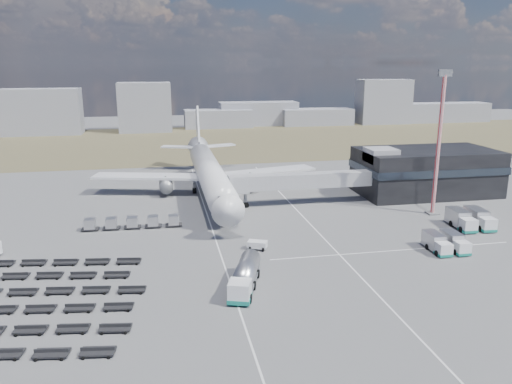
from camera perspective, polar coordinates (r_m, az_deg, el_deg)
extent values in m
plane|color=#565659|center=(82.05, -3.05, -5.93)|extent=(420.00, 420.00, 0.00)
cube|color=#4B482D|center=(188.65, -7.75, 5.67)|extent=(420.00, 90.00, 0.01)
cube|color=silver|center=(86.49, -4.84, -4.87)|extent=(0.25, 110.00, 0.01)
cube|color=silver|center=(90.03, 6.65, -4.12)|extent=(0.25, 110.00, 0.01)
cube|color=silver|center=(81.98, 15.46, -6.48)|extent=(40.00, 0.25, 0.01)
cube|color=black|center=(118.33, 18.85, 2.22)|extent=(30.00, 16.00, 10.00)
cube|color=#262D38|center=(118.10, 18.89, 2.79)|extent=(30.40, 16.40, 1.60)
cube|color=#939399|center=(110.25, 14.10, 4.09)|extent=(6.00, 6.00, 3.00)
cube|color=#939399|center=(103.50, 5.27, 1.32)|extent=(29.80, 3.00, 3.00)
cube|color=#939399|center=(100.16, -2.03, 0.92)|extent=(4.00, 3.60, 3.40)
cylinder|color=slate|center=(101.50, -1.23, -0.37)|extent=(0.70, 0.70, 5.10)
cylinder|color=black|center=(102.06, -1.22, -1.51)|extent=(1.40, 0.90, 1.40)
cylinder|color=silver|center=(109.21, -5.29, 2.12)|extent=(5.60, 48.00, 5.60)
cone|color=silver|center=(83.68, -3.44, -1.70)|extent=(5.60, 5.00, 5.60)
cone|color=silver|center=(136.45, -6.51, 4.93)|extent=(5.60, 8.00, 5.60)
cube|color=black|center=(85.37, -3.62, -0.82)|extent=(2.20, 2.00, 0.80)
cube|color=silver|center=(113.89, -12.06, 1.76)|extent=(25.59, 11.38, 0.50)
cube|color=silver|center=(116.23, 0.86, 2.34)|extent=(25.59, 11.38, 0.50)
cylinder|color=slate|center=(112.29, -10.24, 0.78)|extent=(3.00, 5.00, 3.00)
cylinder|color=slate|center=(114.03, -0.66, 1.22)|extent=(3.00, 5.00, 3.00)
cube|color=silver|center=(138.05, -8.86, 5.13)|extent=(9.49, 5.63, 0.35)
cube|color=silver|center=(138.88, -4.31, 5.32)|extent=(9.49, 5.63, 0.35)
cube|color=silver|center=(138.60, -6.68, 7.46)|extent=(0.50, 9.06, 11.45)
cylinder|color=slate|center=(90.08, -3.87, -3.21)|extent=(0.50, 0.50, 2.50)
cylinder|color=slate|center=(113.76, -7.06, 0.48)|extent=(0.60, 0.60, 2.50)
cylinder|color=slate|center=(114.34, -3.86, 0.64)|extent=(0.60, 0.60, 2.50)
cylinder|color=black|center=(90.31, -3.86, -3.67)|extent=(0.50, 1.20, 1.20)
cube|color=gray|center=(224.31, -23.27, 8.43)|extent=(30.87, 12.00, 18.59)
cube|color=gray|center=(220.37, -12.58, 9.44)|extent=(21.92, 12.00, 20.72)
cube|color=gray|center=(230.58, -4.34, 8.37)|extent=(30.50, 12.00, 8.05)
cube|color=gray|center=(238.33, 0.26, 8.95)|extent=(36.52, 12.00, 10.85)
cube|color=gray|center=(241.33, 6.91, 8.53)|extent=(33.85, 12.00, 7.61)
cube|color=gray|center=(252.39, 14.33, 9.97)|extent=(24.86, 12.00, 20.99)
cube|color=gray|center=(268.28, 20.17, 8.53)|extent=(49.95, 12.00, 9.32)
cube|color=silver|center=(62.26, -1.88, -11.24)|extent=(3.35, 3.35, 2.53)
cube|color=#167C6D|center=(62.70, -1.87, -12.06)|extent=(3.49, 3.49, 0.55)
cylinder|color=#B0B0B5|center=(66.89, -1.11, -8.87)|extent=(5.25, 8.70, 2.75)
cube|color=slate|center=(67.41, -1.10, -9.86)|extent=(5.15, 8.67, 0.39)
cylinder|color=black|center=(66.04, -1.32, -10.66)|extent=(3.10, 2.06, 1.21)
cube|color=silver|center=(79.34, 0.16, -6.11)|extent=(3.43, 2.76, 1.38)
cube|color=silver|center=(115.37, -3.63, 1.04)|extent=(3.57, 7.02, 3.13)
cube|color=#167C6D|center=(115.68, -3.62, 0.42)|extent=(3.70, 7.14, 0.50)
cube|color=silver|center=(81.62, 20.66, -6.13)|extent=(2.11, 2.02, 1.97)
cube|color=#167C6D|center=(81.88, 20.61, -6.63)|extent=(2.20, 2.11, 0.40)
cube|color=#B0B0B5|center=(84.04, 19.62, -5.18)|extent=(2.24, 4.17, 2.33)
cube|color=silver|center=(83.16, 22.49, -5.93)|extent=(2.11, 2.02, 1.97)
cube|color=#167C6D|center=(83.42, 22.44, -6.42)|extent=(2.20, 2.11, 0.40)
cube|color=#B0B0B5|center=(85.54, 21.41, -5.01)|extent=(2.24, 4.17, 2.33)
cube|color=silver|center=(94.25, 23.10, -3.51)|extent=(2.54, 2.44, 2.30)
cube|color=#167C6D|center=(94.51, 23.05, -4.02)|extent=(2.65, 2.55, 0.47)
cube|color=#B0B0B5|center=(97.14, 22.05, -2.63)|extent=(2.79, 4.95, 2.72)
cube|color=silver|center=(96.09, 24.93, -3.37)|extent=(2.54, 2.44, 2.30)
cube|color=#167C6D|center=(96.35, 24.87, -3.87)|extent=(2.65, 2.55, 0.47)
cube|color=#B0B0B5|center=(98.93, 23.84, -2.51)|extent=(2.79, 4.95, 2.72)
cube|color=black|center=(92.73, -18.42, -4.02)|extent=(3.01, 1.91, 0.20)
cube|color=#B0B0B5|center=(92.44, -18.46, -3.45)|extent=(1.87, 1.87, 1.70)
cube|color=black|center=(92.20, -16.18, -3.95)|extent=(3.01, 1.91, 0.20)
cube|color=#B0B0B5|center=(91.90, -16.23, -3.38)|extent=(1.87, 1.87, 1.70)
cube|color=black|center=(91.80, -13.93, -3.88)|extent=(3.01, 1.91, 0.20)
cube|color=#B0B0B5|center=(91.51, -13.97, -3.30)|extent=(1.87, 1.87, 1.70)
cube|color=black|center=(91.55, -11.66, -3.79)|extent=(3.01, 1.91, 0.20)
cube|color=#B0B0B5|center=(91.25, -11.69, -3.22)|extent=(1.87, 1.87, 1.70)
cube|color=black|center=(91.44, -9.38, -3.71)|extent=(3.01, 1.91, 0.20)
cube|color=#B0B0B5|center=(91.15, -9.40, -3.13)|extent=(1.87, 1.87, 1.70)
cube|color=black|center=(63.01, -26.95, -13.81)|extent=(27.53, 5.65, 0.83)
cube|color=black|center=(66.93, -25.28, -11.93)|extent=(27.53, 5.65, 0.83)
cube|color=black|center=(70.95, -23.82, -10.25)|extent=(27.53, 5.65, 0.83)
cube|color=black|center=(75.07, -22.53, -8.74)|extent=(22.98, 4.99, 0.83)
cube|color=black|center=(79.27, -21.39, -7.39)|extent=(22.98, 4.99, 0.83)
cylinder|color=red|center=(100.81, 20.12, 4.88)|extent=(0.74, 0.74, 26.56)
cube|color=slate|center=(99.65, 20.81, 12.60)|extent=(2.60, 0.88, 1.27)
cube|color=#565659|center=(103.63, 19.49, -2.28)|extent=(2.12, 2.12, 0.32)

